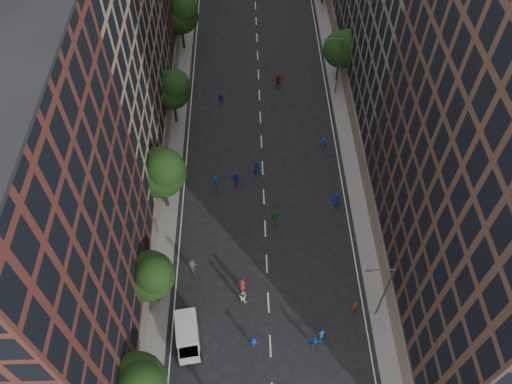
% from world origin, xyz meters
% --- Properties ---
extents(ground, '(240.00, 240.00, 0.00)m').
position_xyz_m(ground, '(0.00, 40.00, 0.00)').
color(ground, black).
rests_on(ground, ground).
extents(sidewalk_left, '(4.00, 105.00, 0.15)m').
position_xyz_m(sidewalk_left, '(-12.00, 47.50, 0.07)').
color(sidewalk_left, slate).
rests_on(sidewalk_left, ground).
extents(sidewalk_right, '(4.00, 105.00, 0.15)m').
position_xyz_m(sidewalk_right, '(12.00, 47.50, 0.07)').
color(sidewalk_right, slate).
rests_on(sidewalk_right, ground).
extents(bldg_left_a, '(14.00, 22.00, 30.00)m').
position_xyz_m(bldg_left_a, '(-19.00, 11.00, 15.00)').
color(bldg_left_a, '#4F251E').
rests_on(bldg_left_a, ground).
extents(bldg_left_b, '(14.00, 26.00, 34.00)m').
position_xyz_m(bldg_left_b, '(-19.00, 35.00, 17.00)').
color(bldg_left_b, '#8F775E').
rests_on(bldg_left_b, ground).
extents(tree_left_1, '(4.80, 4.80, 8.21)m').
position_xyz_m(tree_left_1, '(-11.02, 13.86, 5.55)').
color(tree_left_1, black).
rests_on(tree_left_1, ground).
extents(tree_left_2, '(5.60, 5.60, 9.45)m').
position_xyz_m(tree_left_2, '(-10.99, 25.83, 6.36)').
color(tree_left_2, black).
rests_on(tree_left_2, ground).
extents(tree_left_3, '(5.00, 5.00, 8.58)m').
position_xyz_m(tree_left_3, '(-11.02, 39.85, 5.82)').
color(tree_left_3, black).
rests_on(tree_left_3, ground).
extents(tree_left_4, '(5.40, 5.40, 9.08)m').
position_xyz_m(tree_left_4, '(-11.00, 55.84, 6.10)').
color(tree_left_4, black).
rests_on(tree_left_4, ground).
extents(tree_right_a, '(5.00, 5.00, 8.39)m').
position_xyz_m(tree_right_a, '(11.38, 47.85, 5.63)').
color(tree_right_a, black).
rests_on(tree_right_a, ground).
extents(streetlamp_near, '(2.64, 0.22, 9.06)m').
position_xyz_m(streetlamp_near, '(10.37, 12.00, 5.17)').
color(streetlamp_near, '#595B60').
rests_on(streetlamp_near, ground).
extents(streetlamp_far, '(2.64, 0.22, 9.06)m').
position_xyz_m(streetlamp_far, '(10.37, 45.00, 5.17)').
color(streetlamp_far, '#595B60').
rests_on(streetlamp_far, ground).
extents(cargo_van, '(2.75, 4.83, 2.45)m').
position_xyz_m(cargo_van, '(-7.81, 9.73, 1.29)').
color(cargo_van, silver).
rests_on(cargo_van, ground).
extents(skater_1, '(0.71, 0.50, 1.86)m').
position_xyz_m(skater_1, '(4.88, 9.62, 0.93)').
color(skater_1, '#1653B5').
rests_on(skater_1, ground).
extents(skater_3, '(1.02, 0.64, 1.51)m').
position_xyz_m(skater_3, '(-1.59, 9.09, 0.76)').
color(skater_3, '#162AB8').
rests_on(skater_3, ground).
extents(skater_5, '(1.52, 0.67, 1.58)m').
position_xyz_m(skater_5, '(4.13, 9.00, 0.79)').
color(skater_5, '#1450A8').
rests_on(skater_5, ground).
extents(skater_6, '(0.99, 0.77, 1.78)m').
position_xyz_m(skater_6, '(-2.62, 15.09, 0.89)').
color(skater_6, maroon).
rests_on(skater_6, ground).
extents(skater_7, '(0.65, 0.52, 1.54)m').
position_xyz_m(skater_7, '(8.50, 12.54, 0.77)').
color(skater_7, maroon).
rests_on(skater_7, ground).
extents(skater_8, '(1.14, 1.03, 1.92)m').
position_xyz_m(skater_8, '(-2.58, 13.76, 0.96)').
color(skater_8, silver).
rests_on(skater_8, ground).
extents(skater_9, '(1.40, 1.13, 1.88)m').
position_xyz_m(skater_9, '(-7.83, 17.35, 0.94)').
color(skater_9, '#37383B').
rests_on(skater_9, ground).
extents(skater_10, '(1.12, 0.73, 1.77)m').
position_xyz_m(skater_10, '(1.07, 23.41, 0.88)').
color(skater_10, '#216F28').
rests_on(skater_10, ground).
extents(skater_11, '(1.50, 0.76, 1.55)m').
position_xyz_m(skater_11, '(-3.27, 29.23, 0.78)').
color(skater_11, '#1728BB').
rests_on(skater_11, ground).
extents(skater_12, '(0.86, 0.57, 1.73)m').
position_xyz_m(skater_12, '(8.28, 25.80, 0.86)').
color(skater_12, '#121B94').
rests_on(skater_12, ground).
extents(skater_13, '(0.68, 0.56, 1.60)m').
position_xyz_m(skater_13, '(-5.62, 28.86, 0.80)').
color(skater_13, blue).
rests_on(skater_13, ground).
extents(skater_14, '(1.02, 0.85, 1.88)m').
position_xyz_m(skater_14, '(-0.82, 30.82, 0.94)').
color(skater_14, '#152AAB').
rests_on(skater_14, ground).
extents(skater_15, '(1.17, 0.92, 1.59)m').
position_xyz_m(skater_15, '(7.79, 34.78, 0.79)').
color(skater_15, navy).
rests_on(skater_15, ground).
extents(skater_16, '(0.96, 0.44, 1.61)m').
position_xyz_m(skater_16, '(-5.29, 43.33, 0.80)').
color(skater_16, navy).
rests_on(skater_16, ground).
extents(skater_17, '(1.87, 0.98, 1.92)m').
position_xyz_m(skater_17, '(2.70, 46.89, 0.96)').
color(skater_17, maroon).
rests_on(skater_17, ground).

